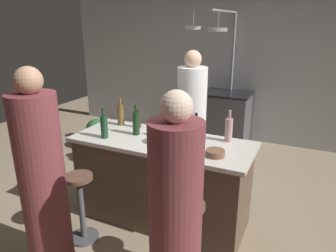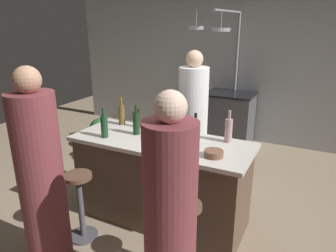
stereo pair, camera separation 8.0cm
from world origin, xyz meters
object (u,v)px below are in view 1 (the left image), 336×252
(wine_glass_near_left_guest, at_px, (186,138))
(chef, at_px, (191,125))
(bar_stool_left, at_px, (81,205))
(wine_glass_by_chef, at_px, (156,126))
(wine_bottle_rose, at_px, (229,129))
(wine_bottle_green, at_px, (104,127))
(guest_left, at_px, (43,182))
(potted_plant, at_px, (97,132))
(mixing_bowl_blue, at_px, (174,132))
(pepper_mill, at_px, (139,118))
(bar_stool_right, at_px, (188,237))
(guest_right, at_px, (175,223))
(stove_range, at_px, (225,118))
(wine_bottle_dark, at_px, (196,132))
(wine_bottle_amber, at_px, (121,115))
(mixing_bowl_wooden, at_px, (215,153))
(mixing_bowl_ceramic, at_px, (157,139))
(wine_bottle_red, at_px, (136,123))

(wine_glass_near_left_guest, bearing_deg, chef, 108.15)
(bar_stool_left, bearing_deg, wine_glass_by_chef, 58.63)
(wine_bottle_rose, bearing_deg, wine_bottle_green, -159.35)
(guest_left, height_order, potted_plant, guest_left)
(guest_left, relative_size, mixing_bowl_blue, 8.17)
(guest_left, relative_size, pepper_mill, 8.16)
(wine_glass_near_left_guest, bearing_deg, wine_bottle_rose, 50.51)
(bar_stool_right, distance_m, bar_stool_left, 1.08)
(guest_right, bearing_deg, mixing_bowl_blue, 114.67)
(wine_glass_by_chef, bearing_deg, stove_range, 87.37)
(pepper_mill, bearing_deg, stove_range, 79.76)
(wine_bottle_dark, bearing_deg, wine_bottle_amber, 169.32)
(wine_glass_by_chef, bearing_deg, wine_bottle_amber, 164.58)
(bar_stool_right, height_order, bar_stool_left, same)
(wine_bottle_green, distance_m, mixing_bowl_wooden, 1.14)
(chef, xyz_separation_m, guest_right, (0.61, -1.86, -0.03))
(guest_right, distance_m, wine_bottle_green, 1.42)
(chef, distance_m, guest_left, 1.94)
(wine_bottle_green, bearing_deg, bar_stool_right, -21.80)
(mixing_bowl_ceramic, bearing_deg, chef, 90.77)
(stove_range, bearing_deg, wine_bottle_red, -97.23)
(mixing_bowl_wooden, bearing_deg, wine_glass_by_chef, 161.21)
(wine_bottle_red, height_order, wine_glass_near_left_guest, wine_bottle_red)
(stove_range, xyz_separation_m, bar_stool_right, (0.54, -3.07, -0.07))
(wine_bottle_dark, bearing_deg, stove_range, 98.01)
(stove_range, height_order, guest_right, guest_right)
(wine_bottle_amber, bearing_deg, wine_bottle_dark, -10.68)
(guest_left, distance_m, wine_bottle_rose, 1.72)
(bar_stool_right, height_order, wine_glass_near_left_guest, wine_glass_near_left_guest)
(stove_range, distance_m, mixing_bowl_ceramic, 2.57)
(wine_glass_by_chef, height_order, mixing_bowl_wooden, wine_glass_by_chef)
(pepper_mill, bearing_deg, wine_glass_by_chef, -27.42)
(stove_range, relative_size, wine_bottle_green, 2.89)
(wine_bottle_dark, relative_size, wine_bottle_amber, 0.99)
(wine_glass_near_left_guest, distance_m, mixing_bowl_wooden, 0.30)
(potted_plant, xyz_separation_m, wine_bottle_dark, (2.14, -1.21, 0.72))
(mixing_bowl_wooden, xyz_separation_m, mixing_bowl_blue, (-0.54, 0.32, 0.00))
(guest_left, height_order, wine_glass_by_chef, guest_left)
(bar_stool_left, xyz_separation_m, mixing_bowl_wooden, (1.14, 0.47, 0.55))
(wine_bottle_green, height_order, wine_glass_by_chef, wine_bottle_green)
(wine_bottle_amber, relative_size, wine_glass_near_left_guest, 2.13)
(wine_bottle_green, relative_size, wine_glass_near_left_guest, 2.11)
(chef, bearing_deg, wine_glass_by_chef, -96.44)
(wine_bottle_green, relative_size, mixing_bowl_ceramic, 1.69)
(mixing_bowl_wooden, bearing_deg, mixing_bowl_ceramic, 172.86)
(bar_stool_left, height_order, wine_bottle_dark, wine_bottle_dark)
(potted_plant, xyz_separation_m, wine_bottle_rose, (2.41, -1.02, 0.73))
(wine_glass_near_left_guest, bearing_deg, stove_range, 96.74)
(potted_plant, height_order, wine_bottle_dark, wine_bottle_dark)
(wine_bottle_red, xyz_separation_m, wine_bottle_amber, (-0.32, 0.20, -0.00))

